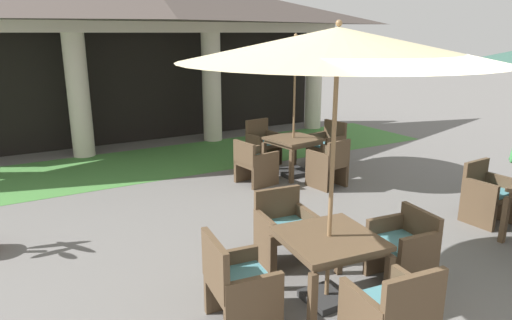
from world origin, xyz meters
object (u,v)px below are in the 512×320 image
at_px(patio_table_near_foreground, 329,245).
at_px(patio_chair_mid_right_north, 263,144).
at_px(patio_table_mid_right, 293,143).
at_px(patio_umbrella_near_foreground, 338,46).
at_px(patio_umbrella_mid_right, 295,49).
at_px(patio_chair_mid_left_north, 487,195).
at_px(patio_chair_near_foreground_north, 284,229).
at_px(patio_chair_mid_right_east, 327,146).
at_px(patio_chair_near_foreground_east, 404,248).
at_px(patio_chair_mid_right_west, 255,163).
at_px(patio_chair_near_foreground_west, 238,285).
at_px(patio_chair_near_foreground_south, 391,316).
at_px(patio_chair_mid_right_south, 329,164).

xyz_separation_m(patio_table_near_foreground, patio_chair_mid_right_north, (2.05, 4.75, -0.21)).
xyz_separation_m(patio_table_near_foreground, patio_table_mid_right, (2.18, 3.81, -0.00)).
relative_size(patio_umbrella_near_foreground, patio_umbrella_mid_right, 1.09).
xyz_separation_m(patio_chair_mid_left_north, patio_table_mid_right, (-1.11, 3.31, 0.21)).
xyz_separation_m(patio_chair_near_foreground_north, patio_umbrella_mid_right, (2.08, 2.85, 1.99)).
distance_m(patio_table_near_foreground, patio_umbrella_mid_right, 4.73).
bearing_deg(patio_chair_mid_right_east, patio_chair_near_foreground_east, 143.97).
bearing_deg(patio_chair_near_foreground_north, patio_chair_near_foreground_east, 134.81).
bearing_deg(patio_umbrella_mid_right, patio_chair_mid_right_west, -172.05).
height_order(patio_chair_near_foreground_east, patio_chair_near_foreground_west, patio_chair_near_foreground_west).
bearing_deg(patio_table_near_foreground, patio_table_mid_right, 60.21).
xyz_separation_m(patio_chair_near_foreground_south, patio_umbrella_mid_right, (2.29, 4.78, 1.96)).
height_order(patio_chair_near_foreground_north, patio_table_mid_right, patio_chair_near_foreground_north).
bearing_deg(patio_chair_mid_right_north, patio_umbrella_mid_right, 90.00).
distance_m(patio_umbrella_near_foreground, patio_table_mid_right, 4.80).
xyz_separation_m(patio_chair_near_foreground_south, patio_chair_mid_right_west, (1.36, 4.65, -0.04)).
relative_size(patio_chair_near_foreground_south, patio_chair_mid_left_north, 1.05).
bearing_deg(patio_chair_mid_right_north, patio_chair_near_foreground_west, 48.95).
xyz_separation_m(patio_chair_near_foreground_east, patio_chair_mid_left_north, (2.34, 0.61, 0.00)).
bearing_deg(patio_chair_near_foreground_east, patio_chair_near_foreground_north, 44.81).
bearing_deg(patio_chair_near_foreground_south, patio_table_mid_right, 70.79).
xyz_separation_m(patio_umbrella_near_foreground, patio_chair_near_foreground_west, (-0.97, 0.11, -2.14)).
bearing_deg(patio_table_mid_right, patio_chair_near_foreground_north, -126.07).
bearing_deg(patio_chair_mid_right_south, patio_chair_near_foreground_north, -146.92).
bearing_deg(patio_chair_near_foreground_west, patio_chair_mid_right_north, 153.32).
bearing_deg(patio_chair_mid_right_east, patio_chair_near_foreground_south, 138.73).
xyz_separation_m(patio_chair_near_foreground_east, patio_chair_mid_right_north, (1.10, 4.86, 0.01)).
bearing_deg(patio_chair_near_foreground_west, patio_chair_near_foreground_north, 134.83).
xyz_separation_m(patio_table_near_foreground, patio_umbrella_near_foreground, (0.00, -0.00, 1.92)).
xyz_separation_m(patio_chair_mid_right_west, patio_chair_mid_right_south, (1.06, -0.80, 0.03)).
relative_size(patio_chair_near_foreground_west, patio_umbrella_mid_right, 0.34).
bearing_deg(patio_table_near_foreground, patio_chair_mid_right_east, 51.66).
relative_size(patio_table_near_foreground, patio_chair_near_foreground_west, 1.11).
relative_size(patio_umbrella_near_foreground, patio_chair_mid_right_south, 3.28).
bearing_deg(patio_chair_near_foreground_north, patio_chair_near_foreground_west, 44.83).
bearing_deg(patio_chair_mid_left_north, patio_chair_near_foreground_west, 1.86).
relative_size(patio_chair_near_foreground_east, patio_chair_mid_left_north, 0.93).
relative_size(patio_umbrella_mid_right, patio_chair_mid_right_east, 2.89).
bearing_deg(patio_chair_mid_right_west, patio_umbrella_near_foreground, -26.73).
height_order(patio_table_near_foreground, patio_chair_mid_left_north, patio_chair_mid_left_north).
xyz_separation_m(patio_chair_mid_right_west, patio_chair_mid_right_north, (0.80, 1.06, 0.04)).
distance_m(patio_chair_mid_left_north, patio_table_mid_right, 3.50).
distance_m(patio_chair_mid_right_south, patio_chair_mid_right_north, 1.88).
bearing_deg(patio_table_mid_right, patio_umbrella_mid_right, 0.00).
bearing_deg(patio_chair_near_foreground_south, patio_chair_mid_right_east, 63.09).
height_order(patio_chair_near_foreground_east, patio_chair_mid_right_west, patio_chair_near_foreground_east).
relative_size(patio_chair_near_foreground_west, patio_chair_mid_right_east, 0.99).
bearing_deg(patio_chair_near_foreground_north, patio_chair_mid_right_east, -128.89).
relative_size(patio_chair_mid_left_north, patio_chair_mid_right_south, 1.00).
xyz_separation_m(patio_umbrella_near_foreground, patio_chair_mid_right_south, (2.31, 2.88, -2.14)).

